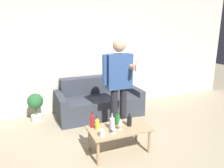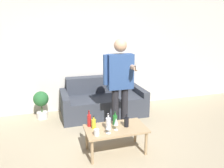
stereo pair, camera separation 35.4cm
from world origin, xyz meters
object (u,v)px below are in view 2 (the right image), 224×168
object	(u,v)px
coffee_table	(116,131)
bottle_orange	(115,120)
couch	(103,101)
person_standing_front	(120,79)

from	to	relation	value
coffee_table	bottle_orange	bearing A→B (deg)	79.35
couch	person_standing_front	size ratio (longest dim) A/B	1.06
couch	person_standing_front	bearing A→B (deg)	-84.18
couch	bottle_orange	distance (m)	1.46
couch	coffee_table	world-z (taller)	couch
bottle_orange	person_standing_front	size ratio (longest dim) A/B	0.13
couch	coffee_table	distance (m)	1.56
couch	bottle_orange	xyz separation A→B (m)	(-0.17, -1.44, 0.20)
couch	bottle_orange	size ratio (longest dim) A/B	8.49
coffee_table	bottle_orange	size ratio (longest dim) A/B	4.39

